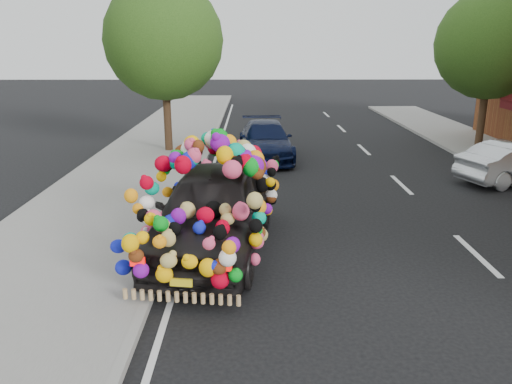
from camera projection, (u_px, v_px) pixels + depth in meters
ground at (289, 256)px, 9.55m from camera, size 100.00×100.00×0.00m
sidewalk at (64, 254)px, 9.50m from camera, size 4.00×60.00×0.12m
kerb at (167, 253)px, 9.51m from camera, size 0.15×60.00×0.13m
lane_markings at (476, 255)px, 9.58m from camera, size 6.00×50.00×0.01m
tree_near_sidewalk at (164, 40)px, 17.48m from camera, size 4.20×4.20×6.13m
tree_far_b at (491, 44)px, 18.10m from camera, size 4.00×4.00×5.90m
plush_art_car at (213, 192)px, 9.54m from camera, size 2.93×5.26×2.29m
navy_sedan at (265, 140)px, 17.61m from camera, size 1.98×4.45×1.27m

